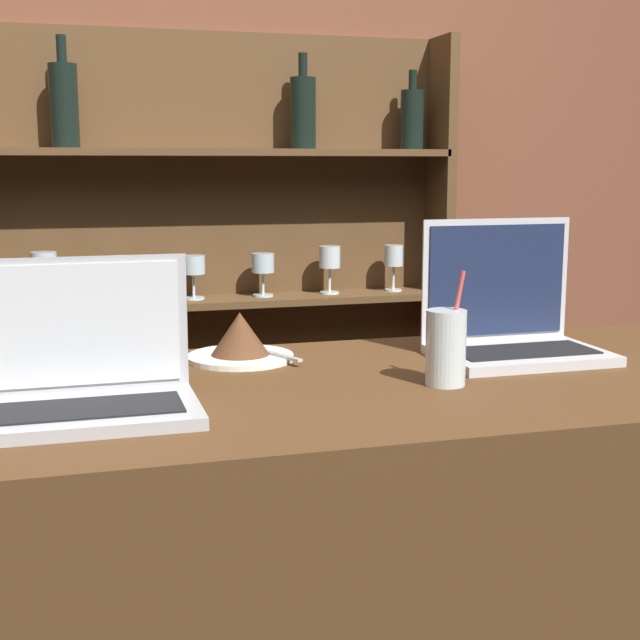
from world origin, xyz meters
name	(u,v)px	position (x,y,z in m)	size (l,w,h in m)	color
back_wall	(174,156)	(0.00, 1.62, 1.35)	(7.00, 0.06, 2.70)	brown
back_shelf	(194,313)	(0.04, 1.54, 0.90)	(1.54, 0.18, 1.70)	brown
laptop_near	(77,380)	(-0.31, 0.26, 1.02)	(0.34, 0.20, 0.22)	#ADADB2
laptop_far	(511,324)	(0.48, 0.45, 1.03)	(0.30, 0.21, 0.25)	silver
cake_plate	(240,341)	(-0.02, 0.55, 1.01)	(0.20, 0.20, 0.09)	white
water_glass	(446,347)	(0.27, 0.27, 1.03)	(0.07, 0.07, 0.19)	silver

